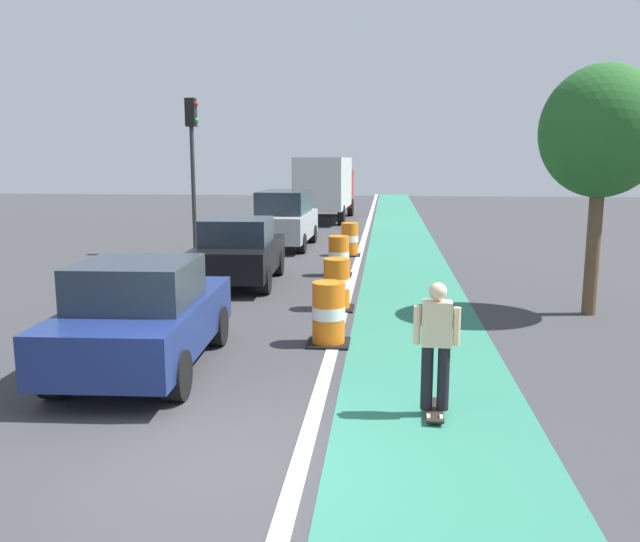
{
  "coord_description": "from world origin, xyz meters",
  "views": [
    {
      "loc": [
        1.75,
        -6.14,
        3.16
      ],
      "look_at": [
        0.55,
        5.56,
        1.1
      ],
      "focal_mm": 35.97,
      "sensor_mm": 36.0,
      "label": 1
    }
  ],
  "objects_px": {
    "skateboarder_on_lane": "(436,345)",
    "delivery_truck_down_block": "(326,185)",
    "parked_sedan_second": "(239,252)",
    "traffic_barrel_mid": "(337,285)",
    "parked_sedan_nearest": "(143,316)",
    "traffic_barrel_back": "(339,256)",
    "traffic_barrel_front": "(329,314)",
    "street_tree_sidewalk": "(602,133)",
    "parked_suv_third": "(285,219)",
    "traffic_light_corner": "(192,148)",
    "traffic_barrel_far": "(350,240)"
  },
  "relations": [
    {
      "from": "traffic_barrel_mid",
      "to": "traffic_barrel_far",
      "type": "distance_m",
      "value": 7.7
    },
    {
      "from": "parked_suv_third",
      "to": "traffic_barrel_front",
      "type": "height_order",
      "value": "parked_suv_third"
    },
    {
      "from": "parked_suv_third",
      "to": "parked_sedan_nearest",
      "type": "bearing_deg",
      "value": -89.92
    },
    {
      "from": "parked_sedan_nearest",
      "to": "traffic_barrel_back",
      "type": "height_order",
      "value": "parked_sedan_nearest"
    },
    {
      "from": "parked_sedan_nearest",
      "to": "traffic_barrel_front",
      "type": "bearing_deg",
      "value": 31.51
    },
    {
      "from": "traffic_barrel_mid",
      "to": "street_tree_sidewalk",
      "type": "xyz_separation_m",
      "value": [
        5.21,
        0.08,
        3.14
      ]
    },
    {
      "from": "traffic_barrel_back",
      "to": "delivery_truck_down_block",
      "type": "distance_m",
      "value": 16.04
    },
    {
      "from": "traffic_barrel_back",
      "to": "traffic_barrel_front",
      "type": "bearing_deg",
      "value": -87.29
    },
    {
      "from": "traffic_barrel_back",
      "to": "delivery_truck_down_block",
      "type": "height_order",
      "value": "delivery_truck_down_block"
    },
    {
      "from": "skateboarder_on_lane",
      "to": "delivery_truck_down_block",
      "type": "xyz_separation_m",
      "value": [
        -3.74,
        25.47,
        0.94
      ]
    },
    {
      "from": "parked_sedan_second",
      "to": "delivery_truck_down_block",
      "type": "distance_m",
      "value": 17.38
    },
    {
      "from": "delivery_truck_down_block",
      "to": "skateboarder_on_lane",
      "type": "bearing_deg",
      "value": -81.65
    },
    {
      "from": "parked_sedan_nearest",
      "to": "traffic_barrel_back",
      "type": "distance_m",
      "value": 8.58
    },
    {
      "from": "skateboarder_on_lane",
      "to": "traffic_barrel_far",
      "type": "relative_size",
      "value": 1.55
    },
    {
      "from": "traffic_barrel_mid",
      "to": "delivery_truck_down_block",
      "type": "distance_m",
      "value": 20.02
    },
    {
      "from": "traffic_barrel_front",
      "to": "traffic_barrel_back",
      "type": "height_order",
      "value": "same"
    },
    {
      "from": "parked_suv_third",
      "to": "street_tree_sidewalk",
      "type": "xyz_separation_m",
      "value": [
        7.82,
        -9.41,
        2.63
      ]
    },
    {
      "from": "traffic_barrel_front",
      "to": "delivery_truck_down_block",
      "type": "distance_m",
      "value": 22.64
    },
    {
      "from": "parked_sedan_second",
      "to": "street_tree_sidewalk",
      "type": "relative_size",
      "value": 0.83
    },
    {
      "from": "traffic_barrel_back",
      "to": "parked_sedan_second",
      "type": "bearing_deg",
      "value": -149.15
    },
    {
      "from": "traffic_barrel_front",
      "to": "skateboarder_on_lane",
      "type": "bearing_deg",
      "value": -61.72
    },
    {
      "from": "traffic_barrel_back",
      "to": "parked_suv_third",
      "type": "bearing_deg",
      "value": 113.23
    },
    {
      "from": "traffic_barrel_far",
      "to": "traffic_barrel_back",
      "type": "bearing_deg",
      "value": -91.33
    },
    {
      "from": "parked_suv_third",
      "to": "skateboarder_on_lane",
      "type": "bearing_deg",
      "value": -74.2
    },
    {
      "from": "parked_sedan_nearest",
      "to": "traffic_light_corner",
      "type": "height_order",
      "value": "traffic_light_corner"
    },
    {
      "from": "traffic_barrel_front",
      "to": "delivery_truck_down_block",
      "type": "xyz_separation_m",
      "value": [
        -2.14,
        22.5,
        1.31
      ]
    },
    {
      "from": "traffic_light_corner",
      "to": "street_tree_sidewalk",
      "type": "height_order",
      "value": "traffic_light_corner"
    },
    {
      "from": "skateboarder_on_lane",
      "to": "traffic_barrel_front",
      "type": "relative_size",
      "value": 1.55
    },
    {
      "from": "delivery_truck_down_block",
      "to": "street_tree_sidewalk",
      "type": "bearing_deg",
      "value": -69.78
    },
    {
      "from": "street_tree_sidewalk",
      "to": "parked_sedan_nearest",
      "type": "bearing_deg",
      "value": -150.96
    },
    {
      "from": "traffic_barrel_mid",
      "to": "delivery_truck_down_block",
      "type": "bearing_deg",
      "value": 95.98
    },
    {
      "from": "traffic_barrel_front",
      "to": "traffic_light_corner",
      "type": "xyz_separation_m",
      "value": [
        -5.4,
        10.14,
        2.97
      ]
    },
    {
      "from": "traffic_light_corner",
      "to": "skateboarder_on_lane",
      "type": "bearing_deg",
      "value": -61.91
    },
    {
      "from": "skateboarder_on_lane",
      "to": "parked_suv_third",
      "type": "height_order",
      "value": "parked_suv_third"
    },
    {
      "from": "traffic_barrel_front",
      "to": "street_tree_sidewalk",
      "type": "bearing_deg",
      "value": 27.72
    },
    {
      "from": "traffic_barrel_mid",
      "to": "traffic_barrel_far",
      "type": "height_order",
      "value": "same"
    },
    {
      "from": "parked_sedan_second",
      "to": "traffic_barrel_front",
      "type": "distance_m",
      "value": 5.86
    },
    {
      "from": "parked_sedan_second",
      "to": "traffic_barrel_mid",
      "type": "bearing_deg",
      "value": -43.24
    },
    {
      "from": "traffic_barrel_back",
      "to": "traffic_barrel_far",
      "type": "height_order",
      "value": "same"
    },
    {
      "from": "traffic_barrel_mid",
      "to": "traffic_light_corner",
      "type": "height_order",
      "value": "traffic_light_corner"
    },
    {
      "from": "traffic_barrel_mid",
      "to": "traffic_barrel_back",
      "type": "relative_size",
      "value": 1.0
    },
    {
      "from": "traffic_barrel_far",
      "to": "traffic_light_corner",
      "type": "relative_size",
      "value": 0.21
    },
    {
      "from": "skateboarder_on_lane",
      "to": "parked_sedan_second",
      "type": "relative_size",
      "value": 0.41
    },
    {
      "from": "delivery_truck_down_block",
      "to": "traffic_barrel_mid",
      "type": "bearing_deg",
      "value": -84.02
    },
    {
      "from": "parked_sedan_nearest",
      "to": "street_tree_sidewalk",
      "type": "bearing_deg",
      "value": 29.04
    },
    {
      "from": "parked_sedan_nearest",
      "to": "delivery_truck_down_block",
      "type": "xyz_separation_m",
      "value": [
        0.51,
        24.13,
        1.01
      ]
    },
    {
      "from": "parked_sedan_nearest",
      "to": "traffic_light_corner",
      "type": "distance_m",
      "value": 12.37
    },
    {
      "from": "skateboarder_on_lane",
      "to": "delivery_truck_down_block",
      "type": "height_order",
      "value": "delivery_truck_down_block"
    },
    {
      "from": "parked_suv_third",
      "to": "street_tree_sidewalk",
      "type": "height_order",
      "value": "street_tree_sidewalk"
    },
    {
      "from": "parked_suv_third",
      "to": "traffic_barrel_far",
      "type": "bearing_deg",
      "value": -36.16
    }
  ]
}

